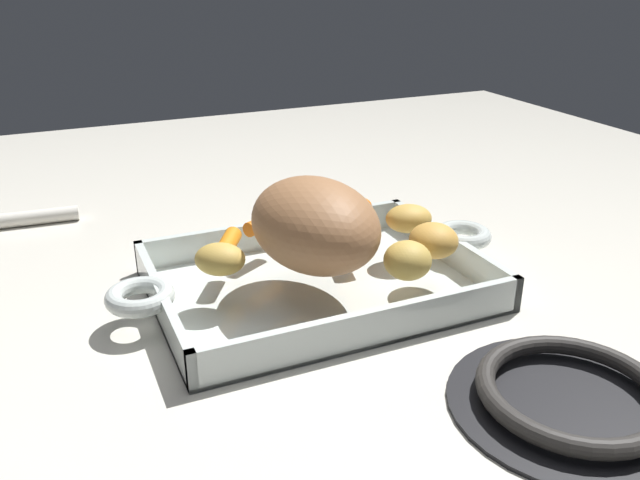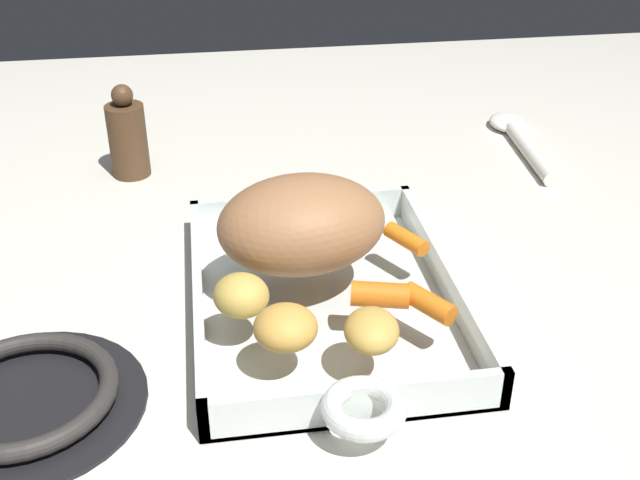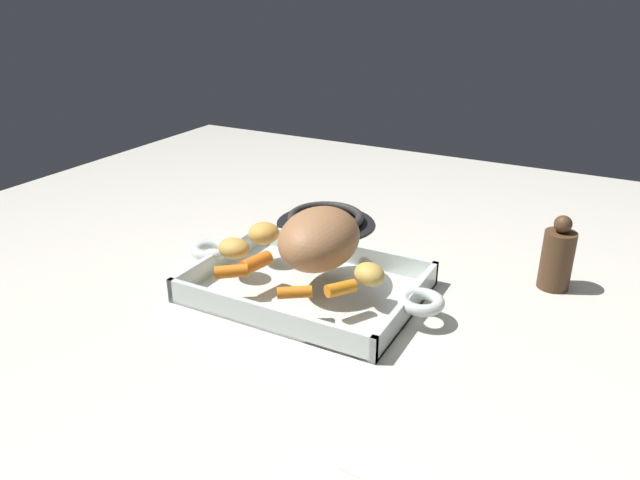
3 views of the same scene
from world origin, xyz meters
name	(u,v)px [view 2 (image 2 of 3)]	position (x,y,z in m)	size (l,w,h in m)	color
ground_plane	(325,306)	(0.00, 0.00, 0.00)	(1.68, 1.68, 0.00)	silver
roasting_dish	(325,295)	(0.00, 0.00, 0.01)	(0.42, 0.24, 0.04)	silver
pork_roast	(302,224)	(0.01, 0.02, 0.08)	(0.15, 0.12, 0.09)	#9F6B44
baby_carrot_southeast	(380,295)	(-0.06, -0.04, 0.05)	(0.02, 0.02, 0.05)	orange
baby_carrot_center_right	(406,239)	(0.03, -0.08, 0.05)	(0.02, 0.02, 0.05)	orange
baby_carrot_northwest	(429,304)	(-0.08, -0.08, 0.05)	(0.02, 0.02, 0.05)	orange
baby_carrot_southwest	(357,216)	(0.08, -0.05, 0.05)	(0.02, 0.02, 0.04)	orange
potato_golden_large	(307,205)	(0.10, 0.00, 0.06)	(0.04, 0.05, 0.03)	gold
potato_near_roast	(241,295)	(-0.06, 0.08, 0.06)	(0.05, 0.05, 0.04)	gold
potato_golden_small	(286,328)	(-0.11, 0.05, 0.06)	(0.05, 0.05, 0.03)	gold
potato_corner	(372,330)	(-0.12, -0.02, 0.06)	(0.04, 0.05, 0.03)	gold
stove_burner_rear	(25,398)	(-0.10, 0.26, 0.01)	(0.19, 0.19, 0.02)	black
serving_spoon	(519,137)	(0.34, -0.33, 0.01)	(0.23, 0.05, 0.02)	white
pepper_mill	(128,137)	(0.33, 0.20, 0.05)	(0.05, 0.05, 0.12)	#4C331E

